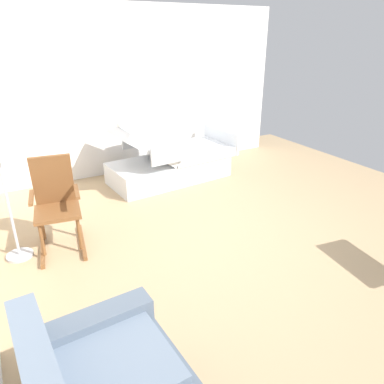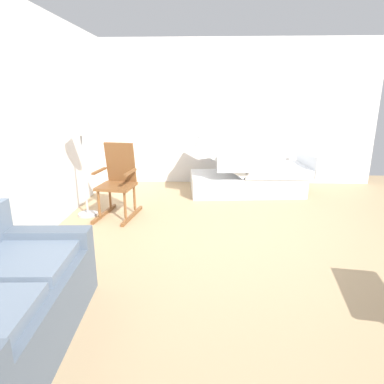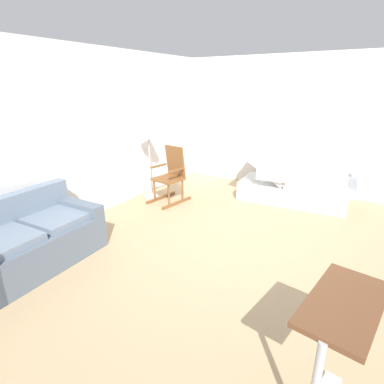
{
  "view_description": "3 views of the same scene",
  "coord_description": "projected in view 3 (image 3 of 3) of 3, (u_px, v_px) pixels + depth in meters",
  "views": [
    {
      "loc": [
        -2.97,
        2.25,
        2.25
      ],
      "look_at": [
        -0.19,
        0.7,
        0.84
      ],
      "focal_mm": 33.72,
      "sensor_mm": 36.0,
      "label": 1
    },
    {
      "loc": [
        -3.69,
        0.56,
        1.7
      ],
      "look_at": [
        0.08,
        0.72,
        0.6
      ],
      "focal_mm": 31.38,
      "sensor_mm": 36.0,
      "label": 2
    },
    {
      "loc": [
        -3.6,
        -1.47,
        2.11
      ],
      "look_at": [
        -0.03,
        0.76,
        0.64
      ],
      "focal_mm": 28.75,
      "sensor_mm": 36.0,
      "label": 3
    }
  ],
  "objects": [
    {
      "name": "back_wall",
      "position": [
        100.0,
        133.0,
        5.17
      ],
      "size": [
        5.93,
        0.1,
        2.7
      ],
      "primitive_type": "cube",
      "color": "white",
      "rests_on": "ground"
    },
    {
      "name": "hospital_bed",
      "position": [
        294.0,
        185.0,
        5.82
      ],
      "size": [
        1.14,
        2.13,
        1.12
      ],
      "color": "silver",
      "rests_on": "ground"
    },
    {
      "name": "couch",
      "position": [
        31.0,
        242.0,
        3.74
      ],
      "size": [
        1.64,
        0.93,
        0.85
      ],
      "color": "slate",
      "rests_on": "ground"
    },
    {
      "name": "side_wall",
      "position": [
        301.0,
        125.0,
        6.2
      ],
      "size": [
        0.1,
        5.3,
        2.7
      ],
      "primitive_type": "cube",
      "color": "white",
      "rests_on": "ground"
    },
    {
      "name": "overbed_table",
      "position": [
        334.0,
        347.0,
        1.96
      ],
      "size": [
        0.87,
        0.51,
        0.84
      ],
      "color": "#B2B5BA",
      "rests_on": "ground"
    },
    {
      "name": "rocking_chair",
      "position": [
        171.0,
        175.0,
        5.78
      ],
      "size": [
        0.82,
        0.58,
        1.05
      ],
      "color": "brown",
      "rests_on": "ground"
    },
    {
      "name": "ground_plane",
      "position": [
        239.0,
        244.0,
        4.31
      ],
      "size": [
        7.16,
        7.16,
        0.0
      ],
      "primitive_type": "plane",
      "color": "tan"
    },
    {
      "name": "floor_lamp",
      "position": [
        149.0,
        135.0,
        5.74
      ],
      "size": [
        0.34,
        0.34,
        1.48
      ],
      "color": "#B2B5BA",
      "rests_on": "ground"
    }
  ]
}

